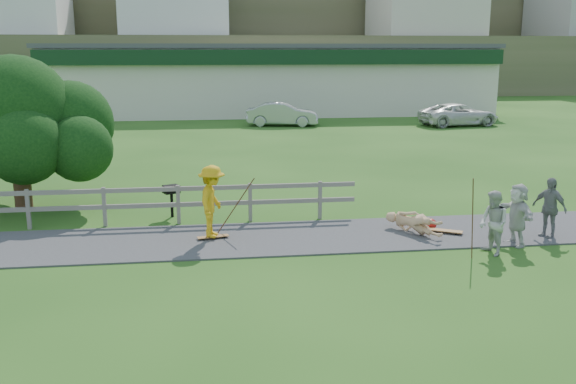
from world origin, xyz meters
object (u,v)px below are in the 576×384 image
bbq (172,201)px  spectator_b (549,208)px  car_silver (282,114)px  car_white (459,115)px  skater_rider (212,205)px  tree (19,146)px  spectator_a (493,223)px  skater_fallen (414,223)px  spectator_d (517,215)px

bbq → spectator_b: bearing=-44.1°
car_silver → car_white: bearing=-87.0°
skater_rider → tree: (-5.70, 4.25, 0.99)m
spectator_b → spectator_a: bearing=-90.6°
spectator_a → car_silver: size_ratio=0.34×
skater_rider → skater_fallen: 5.28m
spectator_b → bbq: size_ratio=1.69×
skater_fallen → bbq: 6.91m
car_white → spectator_d: bearing=151.7°
spectator_d → car_white: spectator_d is taller
spectator_a → skater_fallen: bearing=-155.6°
car_white → tree: (-21.66, -18.62, 1.22)m
spectator_d → car_silver: 25.85m
car_silver → tree: tree is taller
car_white → tree: size_ratio=0.92×
skater_fallen → spectator_a: (1.30, -1.88, 0.46)m
spectator_d → bbq: (-8.57, 3.94, -0.31)m
tree → car_silver: bearing=62.1°
skater_rider → bbq: 2.76m
spectator_a → spectator_b: size_ratio=0.97×
spectator_d → car_white: bearing=151.5°
spectator_a → spectator_b: spectator_b is taller
spectator_b → tree: tree is taller
skater_rider → skater_fallen: bearing=-77.1°
spectator_a → car_silver: bearing=173.3°
tree → car_white: bearing=40.7°
tree → spectator_a: bearing=-27.3°
skater_rider → car_silver: 24.76m
spectator_a → tree: tree is taller
car_white → spectator_a: bearing=150.3°
spectator_b → car_white: 24.92m
spectator_d → spectator_b: bearing=105.1°
skater_rider → spectator_b: bearing=-81.2°
skater_fallen → bbq: size_ratio=1.84×
skater_rider → tree: 7.18m
spectator_a → spectator_b: bearing=108.7°
spectator_a → car_silver: (-1.66, 26.34, -0.03)m
bbq → car_white: bearing=25.3°
spectator_a → car_white: spectator_a is taller
skater_fallen → spectator_a: 2.33m
tree → skater_fallen: bearing=-22.1°
spectator_d → car_silver: size_ratio=0.35×
car_silver → skater_fallen: bearing=-168.9°
bbq → skater_fallen: bearing=-47.5°
spectator_b → bbq: (-9.71, 3.43, -0.32)m
spectator_b → car_white: spectator_b is taller
spectator_a → skater_rider: bearing=-117.9°
spectator_a → bbq: (-7.67, 4.56, -0.30)m
skater_fallen → skater_rider: bearing=146.9°
skater_rider → spectator_b: size_ratio=1.16×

